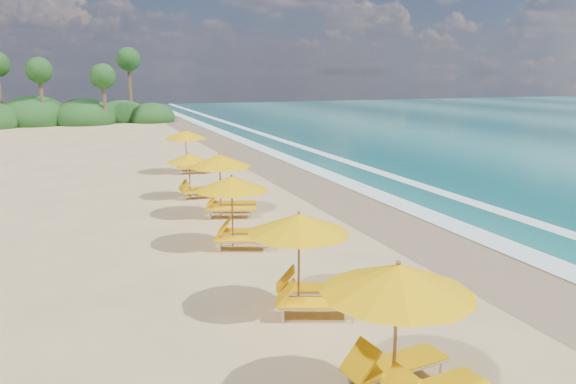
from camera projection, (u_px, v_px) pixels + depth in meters
ground at (288, 224)px, 20.27m from camera, size 160.00×160.00×0.00m
wet_sand at (384, 214)px, 21.65m from camera, size 4.00×160.00×0.01m
surf_foam at (442, 208)px, 22.59m from camera, size 4.00×160.00×0.01m
station_0 at (405, 323)px, 9.08m from camera, size 2.92×2.76×2.53m
station_1 at (307, 255)px, 12.68m from camera, size 3.07×3.01×2.38m
station_2 at (238, 206)px, 17.47m from camera, size 3.01×2.98×2.32m
station_3 at (225, 180)px, 21.27m from camera, size 3.11×3.04×2.44m
station_4 at (193, 172)px, 24.41m from camera, size 2.17×2.01×2.01m
station_5 at (189, 148)px, 30.41m from camera, size 2.90×2.78×2.39m
treeline at (45, 115)px, 58.20m from camera, size 25.80×8.80×9.74m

